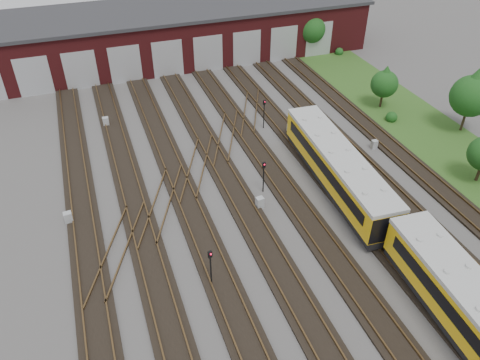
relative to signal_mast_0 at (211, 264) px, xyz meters
name	(u,v)px	position (x,y,z in m)	size (l,w,h in m)	color
ground	(310,269)	(6.65, -0.92, -1.93)	(120.00, 120.00, 0.00)	#484643
track_network	(304,262)	(6.48, -0.33, -1.82)	(30.40, 70.00, 0.33)	black
maintenance_shed	(172,33)	(6.64, 39.05, 1.28)	(51.00, 12.50, 6.35)	#591618
grass_verge	(443,144)	(25.65, 9.08, -1.90)	(8.00, 55.00, 0.05)	#264D19
signal_mast_0	(211,264)	(0.00, 0.00, 0.00)	(0.28, 0.27, 3.00)	black
signal_mast_1	(264,173)	(6.84, 8.06, -0.07)	(0.25, 0.23, 2.88)	black
signal_mast_2	(264,110)	(10.77, 17.70, 0.02)	(0.25, 0.24, 3.06)	black
signal_mast_3	(355,164)	(14.27, 6.64, 0.05)	(0.27, 0.26, 3.10)	black
relay_cabinet_0	(68,218)	(-8.35, 9.35, -1.43)	(0.60, 0.50, 0.99)	#A7ABAC
relay_cabinet_1	(106,122)	(-3.97, 23.35, -1.45)	(0.58, 0.48, 0.96)	#A7ABAC
relay_cabinet_2	(260,203)	(5.82, 6.23, -1.44)	(0.59, 0.49, 0.98)	#A7ABAC
relay_cabinet_3	(290,128)	(12.90, 16.04, -1.49)	(0.53, 0.44, 0.88)	#A7ABAC
relay_cabinet_4	(374,145)	(19.01, 10.68, -1.49)	(0.52, 0.43, 0.87)	#A7ABAC
tree_0	(312,26)	(23.87, 33.84, 1.89)	(3.58, 3.58, 5.94)	#2E2214
tree_1	(385,81)	(24.28, 17.65, 1.08)	(2.83, 2.83, 4.69)	#2E2214
tree_2	(473,91)	(29.00, 10.68, 2.29)	(3.96, 3.96, 6.56)	#2E2214
bush_1	(392,116)	(23.61, 14.65, -1.35)	(1.16, 1.16, 1.16)	#154212
bush_2	(339,51)	(27.58, 32.45, -1.40)	(1.06, 1.06, 1.06)	#154212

